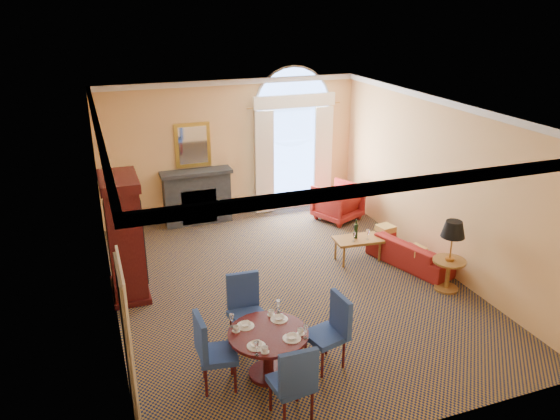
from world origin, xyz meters
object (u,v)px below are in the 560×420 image
object	(u,v)px
dining_table	(268,343)
sofa	(412,252)
armoire	(125,239)
coffee_table	(358,240)
armchair	(337,202)
side_table	(451,247)

from	to	relation	value
dining_table	sofa	xyz separation A→B (m)	(3.71, 2.22, -0.26)
armoire	coffee_table	distance (m)	4.41
dining_table	coffee_table	bearing A→B (deg)	44.45
coffee_table	dining_table	bearing A→B (deg)	-130.34
armchair	coffee_table	bearing A→B (deg)	50.78
sofa	side_table	size ratio (longest dim) A/B	1.40
armoire	armchair	distance (m)	5.31
armoire	coffee_table	size ratio (longest dim) A/B	2.22
sofa	side_table	xyz separation A→B (m)	(0.05, -1.06, 0.58)
side_table	dining_table	bearing A→B (deg)	-162.81
armoire	coffee_table	xyz separation A→B (m)	(4.36, -0.23, -0.60)
armoire	side_table	size ratio (longest dim) A/B	1.67
armchair	armoire	bearing A→B (deg)	-3.40
sofa	side_table	distance (m)	1.21
armchair	side_table	bearing A→B (deg)	71.86
armoire	side_table	world-z (taller)	armoire
dining_table	sofa	world-z (taller)	dining_table
armoire	sofa	bearing A→B (deg)	-8.16
armoire	armchair	world-z (taller)	armoire
sofa	coffee_table	distance (m)	1.06
dining_table	armchair	world-z (taller)	dining_table
armoire	side_table	xyz separation A→B (m)	(5.32, -1.82, -0.20)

